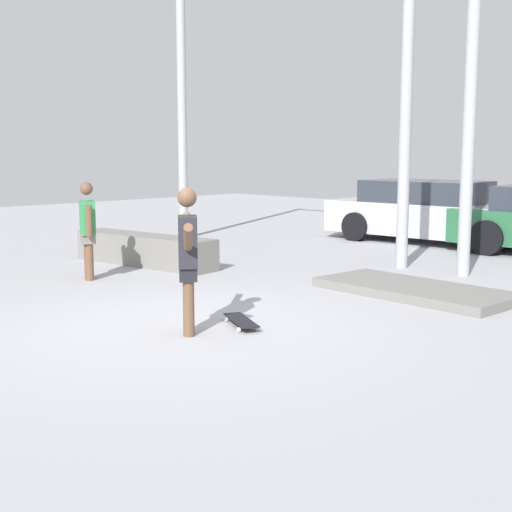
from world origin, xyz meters
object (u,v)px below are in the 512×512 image
grind_box (145,250)px  manual_pad (415,290)px  parked_car_silver (431,212)px  bystander (88,227)px  skateboard (241,321)px  skateboarder (188,254)px

grind_box → manual_pad: grind_box is taller
parked_car_silver → bystander: bystander is taller
skateboard → grind_box: grind_box is taller
skateboarder → bystander: skateboarder is taller
skateboarder → skateboard: skateboarder is taller
skateboarder → grind_box: bearing=-171.8°
bystander → parked_car_silver: bearing=-72.9°
skateboard → bystander: size_ratio=0.51×
skateboard → manual_pad: 2.99m
grind_box → parked_car_silver: (1.88, 6.27, 0.39)m
bystander → skateboard: bearing=-159.0°
manual_pad → bystander: 5.02m
skateboard → bystander: (-3.83, 0.40, 0.75)m
skateboard → grind_box: size_ratio=0.26×
grind_box → parked_car_silver: size_ratio=0.63×
grind_box → manual_pad: size_ratio=1.06×
skateboard → grind_box: 4.76m
bystander → manual_pad: bearing=-122.0°
parked_car_silver → skateboard: bearing=-75.8°
skateboarder → grind_box: 4.95m
skateboard → bystander: bystander is taller
skateboard → parked_car_silver: parked_car_silver is taller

